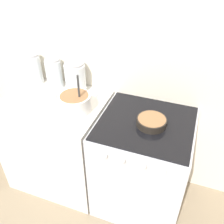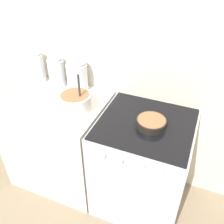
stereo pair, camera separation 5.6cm
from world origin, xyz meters
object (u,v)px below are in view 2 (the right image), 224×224
at_px(storage_jar_middle, 57,74).
at_px(tin_can, 56,98).
at_px(baking_pan, 151,123).
at_px(storage_jar_left, 37,69).
at_px(storage_jar_right, 77,78).
at_px(stove, 142,165).
at_px(mixing_bowl, 75,101).

relative_size(storage_jar_middle, tin_can, 2.61).
relative_size(baking_pan, storage_jar_left, 0.78).
height_order(baking_pan, storage_jar_right, storage_jar_right).
xyz_separation_m(stove, storage_jar_right, (-0.68, 0.23, 0.56)).
height_order(stove, storage_jar_right, storage_jar_right).
distance_m(storage_jar_left, tin_can, 0.44).
height_order(baking_pan, tin_can, tin_can).
bearing_deg(baking_pan, stove, 155.13).
relative_size(baking_pan, storage_jar_right, 0.82).
bearing_deg(baking_pan, mixing_bowl, -177.28).
height_order(stove, storage_jar_left, storage_jar_left).
bearing_deg(storage_jar_middle, mixing_bowl, -39.08).
bearing_deg(stove, mixing_bowl, -175.16).
height_order(mixing_bowl, storage_jar_middle, mixing_bowl).
distance_m(stove, mixing_bowl, 0.77).
xyz_separation_m(stove, tin_can, (-0.74, -0.03, 0.50)).
relative_size(baking_pan, storage_jar_middle, 0.81).
relative_size(storage_jar_left, storage_jar_middle, 1.05).
relative_size(storage_jar_middle, storage_jar_right, 1.01).
distance_m(storage_jar_left, storage_jar_middle, 0.21).
relative_size(storage_jar_right, tin_can, 2.59).
bearing_deg(tin_can, storage_jar_middle, 119.92).
relative_size(storage_jar_left, tin_can, 2.73).
distance_m(baking_pan, tin_can, 0.78).
bearing_deg(mixing_bowl, storage_jar_left, 153.30).
height_order(mixing_bowl, baking_pan, mixing_bowl).
height_order(mixing_bowl, storage_jar_right, mixing_bowl).
bearing_deg(tin_can, storage_jar_left, 144.38).
xyz_separation_m(baking_pan, tin_can, (-0.78, -0.01, 0.02)).
relative_size(mixing_bowl, storage_jar_middle, 1.18).
relative_size(mixing_bowl, tin_can, 3.09).
bearing_deg(tin_can, storage_jar_right, 76.24).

